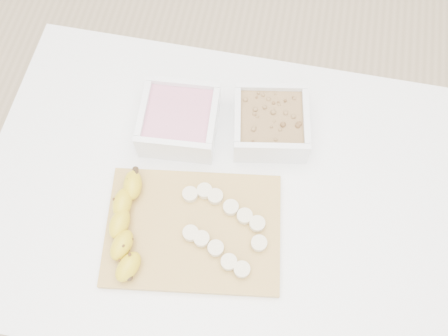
% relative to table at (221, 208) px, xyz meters
% --- Properties ---
extents(ground, '(3.50, 3.50, 0.00)m').
position_rel_table_xyz_m(ground, '(0.00, 0.00, -0.65)').
color(ground, '#C6AD89').
rests_on(ground, ground).
extents(table, '(1.00, 0.70, 0.75)m').
position_rel_table_xyz_m(table, '(0.00, 0.00, 0.00)').
color(table, white).
rests_on(table, ground).
extents(bowl_yogurt, '(0.17, 0.17, 0.07)m').
position_rel_table_xyz_m(bowl_yogurt, '(-0.12, 0.13, 0.13)').
color(bowl_yogurt, white).
rests_on(bowl_yogurt, table).
extents(bowl_granola, '(0.18, 0.18, 0.07)m').
position_rel_table_xyz_m(bowl_granola, '(0.07, 0.16, 0.13)').
color(bowl_granola, white).
rests_on(bowl_granola, table).
extents(cutting_board, '(0.37, 0.29, 0.01)m').
position_rel_table_xyz_m(cutting_board, '(-0.04, -0.09, 0.10)').
color(cutting_board, '#B69346').
rests_on(cutting_board, table).
extents(banana, '(0.06, 0.22, 0.04)m').
position_rel_table_xyz_m(banana, '(-0.16, -0.12, 0.13)').
color(banana, gold).
rests_on(banana, cutting_board).
extents(banana_slices, '(0.18, 0.17, 0.02)m').
position_rel_table_xyz_m(banana_slices, '(0.02, -0.08, 0.12)').
color(banana_slices, beige).
rests_on(banana_slices, cutting_board).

